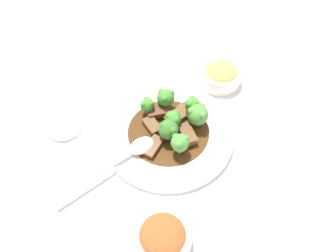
# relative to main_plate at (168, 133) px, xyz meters

# --- Properties ---
(ground_plane) EXTENTS (4.00, 4.00, 0.00)m
(ground_plane) POSITION_rel_main_plate_xyz_m (0.00, 0.00, -0.01)
(ground_plane) COLOR white
(main_plate) EXTENTS (0.29, 0.29, 0.02)m
(main_plate) POSITION_rel_main_plate_xyz_m (0.00, 0.00, 0.00)
(main_plate) COLOR white
(main_plate) RESTS_ON ground_plane
(beef_strip_0) EXTENTS (0.05, 0.06, 0.01)m
(beef_strip_0) POSITION_rel_main_plate_xyz_m (0.03, 0.05, 0.01)
(beef_strip_0) COLOR brown
(beef_strip_0) RESTS_ON main_plate
(beef_strip_1) EXTENTS (0.07, 0.07, 0.01)m
(beef_strip_1) POSITION_rel_main_plate_xyz_m (-0.02, -0.04, 0.01)
(beef_strip_1) COLOR brown
(beef_strip_1) RESTS_ON main_plate
(beef_strip_2) EXTENTS (0.05, 0.05, 0.01)m
(beef_strip_2) POSITION_rel_main_plate_xyz_m (0.04, -0.01, 0.01)
(beef_strip_2) COLOR brown
(beef_strip_2) RESTS_ON main_plate
(beef_strip_3) EXTENTS (0.06, 0.05, 0.02)m
(beef_strip_3) POSITION_rel_main_plate_xyz_m (0.02, -0.05, 0.02)
(beef_strip_3) COLOR #56331E
(beef_strip_3) RESTS_ON main_plate
(beef_strip_4) EXTENTS (0.04, 0.06, 0.02)m
(beef_strip_4) POSITION_rel_main_plate_xyz_m (-0.04, 0.02, 0.02)
(beef_strip_4) COLOR brown
(beef_strip_4) RESTS_ON main_plate
(broccoli_floret_0) EXTENTS (0.04, 0.04, 0.04)m
(broccoli_floret_0) POSITION_rel_main_plate_xyz_m (-0.01, -0.01, 0.04)
(broccoli_floret_0) COLOR #7FA84C
(broccoli_floret_0) RESTS_ON main_plate
(broccoli_floret_1) EXTENTS (0.03, 0.03, 0.04)m
(broccoli_floret_1) POSITION_rel_main_plate_xyz_m (0.05, -0.05, 0.03)
(broccoli_floret_1) COLOR #8EB756
(broccoli_floret_1) RESTS_ON main_plate
(broccoli_floret_2) EXTENTS (0.04, 0.04, 0.05)m
(broccoli_floret_2) POSITION_rel_main_plate_xyz_m (-0.02, 0.06, 0.04)
(broccoli_floret_2) COLOR #7FA84C
(broccoli_floret_2) RESTS_ON main_plate
(broccoli_floret_3) EXTENTS (0.04, 0.04, 0.05)m
(broccoli_floret_3) POSITION_rel_main_plate_xyz_m (-0.00, 0.02, 0.04)
(broccoli_floret_3) COLOR #7FA84C
(broccoli_floret_3) RESTS_ON main_plate
(broccoli_floret_4) EXTENTS (0.03, 0.03, 0.05)m
(broccoli_floret_4) POSITION_rel_main_plate_xyz_m (-0.05, -0.05, 0.04)
(broccoli_floret_4) COLOR #8EB756
(broccoli_floret_4) RESTS_ON main_plate
(broccoli_floret_5) EXTENTS (0.04, 0.04, 0.05)m
(broccoli_floret_5) POSITION_rel_main_plate_xyz_m (0.01, -0.07, 0.04)
(broccoli_floret_5) COLOR #8EB756
(broccoli_floret_5) RESTS_ON main_plate
(broccoli_floret_6) EXTENTS (0.05, 0.05, 0.05)m
(broccoli_floret_6) POSITION_rel_main_plate_xyz_m (-0.06, -0.02, 0.04)
(broccoli_floret_6) COLOR #8EB756
(broccoli_floret_6) RESTS_ON main_plate
(serving_spoon) EXTENTS (0.20, 0.17, 0.01)m
(serving_spoon) POSITION_rel_main_plate_xyz_m (0.08, 0.06, 0.02)
(serving_spoon) COLOR silver
(serving_spoon) RESTS_ON main_plate
(side_bowl_kimchi) EXTENTS (0.10, 0.10, 0.06)m
(side_bowl_kimchi) POSITION_rel_main_plate_xyz_m (0.01, 0.24, 0.02)
(side_bowl_kimchi) COLOR white
(side_bowl_kimchi) RESTS_ON ground_plane
(side_bowl_appetizer) EXTENTS (0.10, 0.10, 0.05)m
(side_bowl_appetizer) POSITION_rel_main_plate_xyz_m (-0.13, -0.17, 0.01)
(side_bowl_appetizer) COLOR white
(side_bowl_appetizer) RESTS_ON ground_plane
(sauce_dish) EXTENTS (0.08, 0.08, 0.01)m
(sauce_dish) POSITION_rel_main_plate_xyz_m (0.24, -0.02, -0.00)
(sauce_dish) COLOR white
(sauce_dish) RESTS_ON ground_plane
(paper_napkin) EXTENTS (0.12, 0.10, 0.01)m
(paper_napkin) POSITION_rel_main_plate_xyz_m (0.18, -0.11, -0.01)
(paper_napkin) COLOR white
(paper_napkin) RESTS_ON ground_plane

